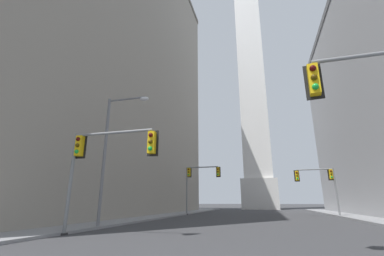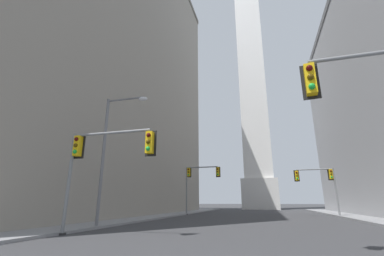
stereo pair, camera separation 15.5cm
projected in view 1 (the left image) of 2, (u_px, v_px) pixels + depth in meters
sidewalk_left at (132, 219)px, 24.12m from camera, size 5.00×70.15×0.15m
building_left at (83, 61)px, 38.30m from camera, size 24.64×44.77×43.57m
obelisk at (251, 62)px, 65.89m from camera, size 7.68×7.68×75.64m
traffic_light_mid_right at (321, 180)px, 29.41m from camera, size 4.42×0.50×5.31m
traffic_light_near_left at (101, 155)px, 13.39m from camera, size 5.02×0.51×5.20m
traffic_light_mid_left at (198, 178)px, 33.52m from camera, size 4.69×0.50×6.07m
street_lamp at (112, 145)px, 17.03m from camera, size 3.10×0.36×8.55m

